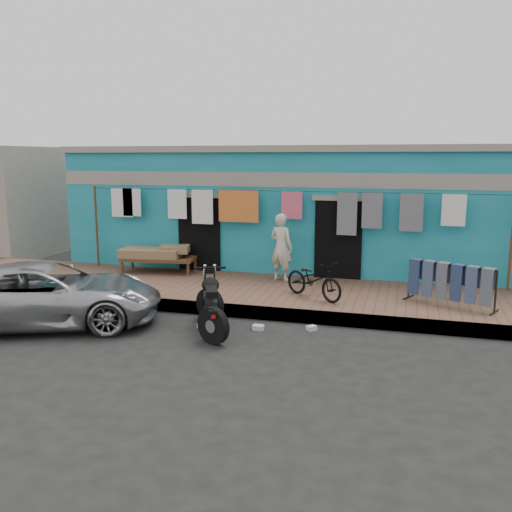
# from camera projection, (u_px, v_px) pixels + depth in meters

# --- Properties ---
(ground) EXTENTS (80.00, 80.00, 0.00)m
(ground) POSITION_uv_depth(u_px,v_px,m) (223.00, 344.00, 9.04)
(ground) COLOR black
(ground) RESTS_ON ground
(sidewalk) EXTENTS (28.00, 3.00, 0.25)m
(sidewalk) POSITION_uv_depth(u_px,v_px,m) (269.00, 294.00, 11.86)
(sidewalk) COLOR brown
(sidewalk) RESTS_ON ground
(curb) EXTENTS (28.00, 0.10, 0.25)m
(curb) POSITION_uv_depth(u_px,v_px,m) (250.00, 312.00, 10.49)
(curb) COLOR gray
(curb) RESTS_ON ground
(building) EXTENTS (12.20, 5.20, 3.36)m
(building) POSITION_uv_depth(u_px,v_px,m) (304.00, 207.00, 15.35)
(building) COLOR teal
(building) RESTS_ON ground
(clothesline) EXTENTS (10.06, 0.06, 2.10)m
(clothesline) POSITION_uv_depth(u_px,v_px,m) (267.00, 211.00, 12.84)
(clothesline) COLOR brown
(clothesline) RESTS_ON sidewalk
(car) EXTENTS (4.68, 3.48, 1.20)m
(car) POSITION_uv_depth(u_px,v_px,m) (46.00, 293.00, 10.00)
(car) COLOR #AAAAAE
(car) RESTS_ON ground
(seated_person) EXTENTS (0.66, 0.54, 1.57)m
(seated_person) POSITION_uv_depth(u_px,v_px,m) (281.00, 247.00, 12.51)
(seated_person) COLOR beige
(seated_person) RESTS_ON sidewalk
(bicycle) EXTENTS (1.51, 1.24, 0.95)m
(bicycle) POSITION_uv_depth(u_px,v_px,m) (314.00, 275.00, 10.96)
(bicycle) COLOR black
(bicycle) RESTS_ON sidewalk
(motorcycle) EXTENTS (1.81, 2.11, 1.09)m
(motorcycle) POSITION_uv_depth(u_px,v_px,m) (211.00, 302.00, 9.62)
(motorcycle) COLOR black
(motorcycle) RESTS_ON ground
(charpoy) EXTENTS (2.13, 1.40, 0.64)m
(charpoy) POSITION_uv_depth(u_px,v_px,m) (159.00, 259.00, 13.52)
(charpoy) COLOR brown
(charpoy) RESTS_ON sidewalk
(jeans_rack) EXTENTS (2.05, 1.72, 0.85)m
(jeans_rack) POSITION_uv_depth(u_px,v_px,m) (450.00, 284.00, 10.43)
(jeans_rack) COLOR black
(jeans_rack) RESTS_ON sidewalk
(litter_a) EXTENTS (0.20, 0.16, 0.09)m
(litter_a) POSITION_uv_depth(u_px,v_px,m) (258.00, 328.00, 9.79)
(litter_a) COLOR silver
(litter_a) RESTS_ON ground
(litter_b) EXTENTS (0.21, 0.21, 0.08)m
(litter_b) POSITION_uv_depth(u_px,v_px,m) (311.00, 328.00, 9.77)
(litter_b) COLOR silver
(litter_b) RESTS_ON ground
(litter_c) EXTENTS (0.20, 0.23, 0.08)m
(litter_c) POSITION_uv_depth(u_px,v_px,m) (203.00, 325.00, 9.94)
(litter_c) COLOR silver
(litter_c) RESTS_ON ground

